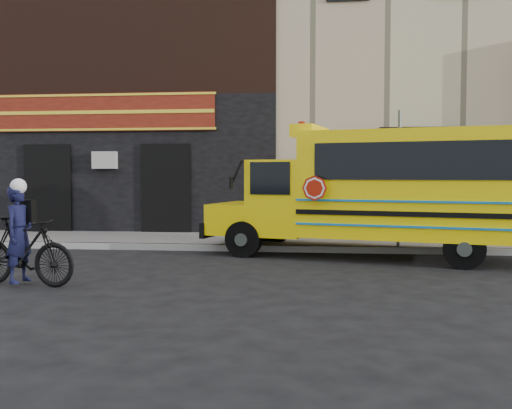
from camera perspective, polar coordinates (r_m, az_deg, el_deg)
The scene contains 8 objects.
ground at distance 11.04m, azimuth -0.18°, elevation -6.52°, with size 120.00×120.00×0.00m, color black.
curb at distance 13.58m, azimuth 1.07°, elevation -4.40°, with size 40.00×0.20×0.15m, color #979791.
sidewalk at distance 15.07m, azimuth 1.59°, elevation -3.67°, with size 40.00×3.00×0.15m, color #615F5B.
building at distance 21.74m, azimuth 2.92°, elevation 14.41°, with size 20.00×10.70×12.00m.
school_bus at distance 12.76m, azimuth 12.26°, elevation 1.51°, with size 7.21×3.74×2.92m.
sign_pole at distance 13.57m, azimuth 14.08°, elevation 2.87°, with size 0.12×0.28×3.31m.
bicycle at distance 10.12m, azimuth -22.25°, elevation -4.34°, with size 0.54×1.90×1.14m, color black.
cyclist at distance 10.16m, azimuth -22.57°, elevation -3.01°, with size 0.59×0.38×1.60m, color black.
Camera 1 is at (1.23, -10.81, 1.83)m, focal length 40.00 mm.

